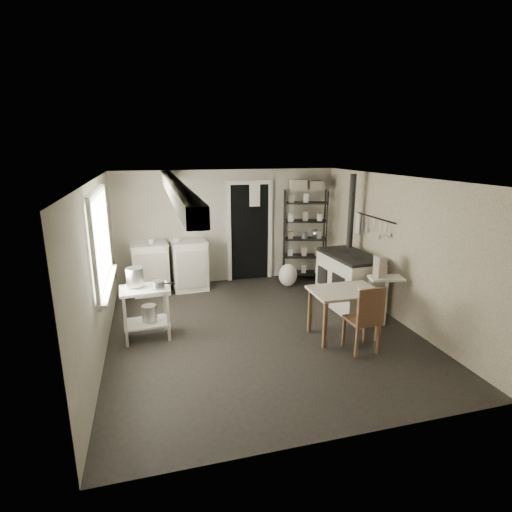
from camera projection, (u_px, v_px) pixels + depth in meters
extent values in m
plane|color=black|center=(261.00, 330.00, 6.16)|extent=(5.00, 5.00, 0.00)
plane|color=silver|center=(262.00, 178.00, 5.56)|extent=(5.00, 5.00, 0.00)
cube|color=#B1AB97|center=(228.00, 227.00, 8.19)|extent=(4.50, 0.02, 2.30)
cube|color=#B1AB97|center=(338.00, 330.00, 3.53)|extent=(4.50, 0.02, 2.30)
cube|color=#B1AB97|center=(98.00, 270.00, 5.29)|extent=(0.02, 5.00, 2.30)
cube|color=#B1AB97|center=(396.00, 248.00, 6.42)|extent=(0.02, 5.00, 2.30)
cylinder|color=silver|center=(135.00, 277.00, 5.67)|extent=(0.28, 0.28, 0.26)
cylinder|color=silver|center=(158.00, 284.00, 5.63)|extent=(0.21, 0.21, 0.10)
cylinder|color=silver|center=(149.00, 313.00, 5.82)|extent=(0.27, 0.27, 0.23)
imported|color=silver|center=(176.00, 243.00, 7.64)|extent=(0.31, 0.31, 0.06)
imported|color=silver|center=(151.00, 245.00, 7.42)|extent=(0.15, 0.15, 0.10)
imported|color=silver|center=(290.00, 216.00, 8.10)|extent=(0.11, 0.11, 0.20)
cube|color=#BFB09A|center=(298.00, 184.00, 8.04)|extent=(0.32, 0.29, 0.21)
cube|color=#BFB09A|center=(315.00, 185.00, 8.11)|extent=(0.30, 0.28, 0.18)
cube|color=#BFB09A|center=(380.00, 263.00, 6.08)|extent=(0.15, 0.23, 0.32)
imported|color=silver|center=(360.00, 287.00, 5.64)|extent=(0.12, 0.12, 0.09)
ellipsoid|color=white|center=(288.00, 275.00, 8.05)|extent=(0.47, 0.44, 0.46)
cylinder|color=silver|center=(360.00, 323.00, 6.21)|extent=(0.15, 0.15, 0.15)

